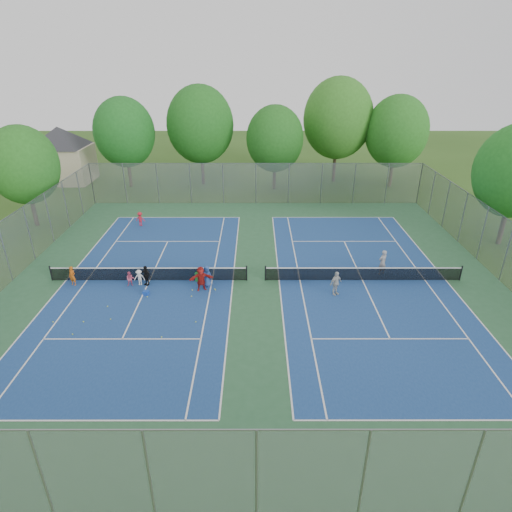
{
  "coord_description": "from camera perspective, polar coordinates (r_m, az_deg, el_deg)",
  "views": [
    {
      "loc": [
        -0.02,
        -24.68,
        13.51
      ],
      "look_at": [
        0.0,
        1.0,
        1.3
      ],
      "focal_mm": 30.0,
      "sensor_mm": 36.0,
      "label": 1
    }
  ],
  "objects": [
    {
      "name": "ball_crate",
      "position": [
        27.32,
        -14.46,
        -4.77
      ],
      "size": [
        0.37,
        0.37,
        0.27
      ],
      "primitive_type": "cube",
      "rotation": [
        0.0,
        0.0,
        -0.2
      ],
      "color": "#163FA9",
      "rests_on": "ground"
    },
    {
      "name": "tennis_ball_10",
      "position": [
        27.07,
        -5.43,
        -4.55
      ],
      "size": [
        0.07,
        0.07,
        0.07
      ],
      "primitive_type": "sphere",
      "color": "gold",
      "rests_on": "ground"
    },
    {
      "name": "student_c",
      "position": [
        28.35,
        -15.28,
        -2.78
      ],
      "size": [
        0.7,
        0.41,
        1.08
      ],
      "primitive_type": "imported",
      "rotation": [
        0.0,
        0.0,
        -0.01
      ],
      "color": "silver",
      "rests_on": "ground"
    },
    {
      "name": "student_d",
      "position": [
        28.17,
        -14.45,
        -2.54
      ],
      "size": [
        0.86,
        0.7,
        1.37
      ],
      "primitive_type": "imported",
      "rotation": [
        0.0,
        0.0,
        -0.55
      ],
      "color": "black",
      "rests_on": "ground"
    },
    {
      "name": "tennis_ball_7",
      "position": [
        24.98,
        -23.26,
        -9.59
      ],
      "size": [
        0.07,
        0.07,
        0.07
      ],
      "primitive_type": "sphere",
      "color": "#BFDE33",
      "rests_on": "ground"
    },
    {
      "name": "tennis_ball_6",
      "position": [
        26.76,
        -19.19,
        -6.39
      ],
      "size": [
        0.07,
        0.07,
        0.07
      ],
      "primitive_type": "sphere",
      "color": "#CFE635",
      "rests_on": "ground"
    },
    {
      "name": "child_far_baseline",
      "position": [
        38.19,
        -15.17,
        4.79
      ],
      "size": [
        0.87,
        0.58,
        1.24
      ],
      "primitive_type": "imported",
      "rotation": [
        0.0,
        0.0,
        2.98
      ],
      "color": "red",
      "rests_on": "ground"
    },
    {
      "name": "tree_nc",
      "position": [
        46.44,
        2.54,
        15.34
      ],
      "size": [
        6.0,
        6.0,
        8.85
      ],
      "color": "#443326",
      "rests_on": "ground"
    },
    {
      "name": "tennis_ball_11",
      "position": [
        27.16,
        -5.52,
        -4.44
      ],
      "size": [
        0.07,
        0.07,
        0.07
      ],
      "primitive_type": "sphere",
      "color": "#C2D932",
      "rests_on": "ground"
    },
    {
      "name": "court_left",
      "position": [
        28.98,
        -14.0,
        -3.15
      ],
      "size": [
        10.97,
        23.77,
        0.01
      ],
      "primitive_type": "cube",
      "color": "navy",
      "rests_on": "court_pad"
    },
    {
      "name": "tree_ne",
      "position": [
        49.62,
        18.26,
        15.47
      ],
      "size": [
        6.6,
        6.6,
        9.77
      ],
      "color": "#443326",
      "rests_on": "ground"
    },
    {
      "name": "tree_nl",
      "position": [
        48.56,
        -7.45,
        16.98
      ],
      "size": [
        7.2,
        7.2,
        10.69
      ],
      "color": "#443326",
      "rests_on": "ground"
    },
    {
      "name": "tennis_ball_3",
      "position": [
        25.51,
        -18.83,
        -8.01
      ],
      "size": [
        0.07,
        0.07,
        0.07
      ],
      "primitive_type": "sphere",
      "color": "#AFC52D",
      "rests_on": "ground"
    },
    {
      "name": "tree_nr",
      "position": [
        49.93,
        10.87,
        17.56
      ],
      "size": [
        7.6,
        7.6,
        11.42
      ],
      "color": "#443326",
      "rests_on": "ground"
    },
    {
      "name": "court_pad",
      "position": [
        28.13,
        0.0,
        -3.26
      ],
      "size": [
        32.0,
        32.0,
        0.01
      ],
      "primitive_type": "cube",
      "color": "#2A5936",
      "rests_on": "ground"
    },
    {
      "name": "net_right",
      "position": [
        28.79,
        14.09,
        -2.37
      ],
      "size": [
        12.87,
        0.1,
        0.91
      ],
      "primitive_type": "cube",
      "color": "black",
      "rests_on": "ground"
    },
    {
      "name": "instructor",
      "position": [
        29.76,
        16.52,
        -0.82
      ],
      "size": [
        0.76,
        0.68,
        1.75
      ],
      "primitive_type": "imported",
      "rotation": [
        0.0,
        0.0,
        3.65
      ],
      "color": "#959598",
      "rests_on": "ground"
    },
    {
      "name": "teen_court_b",
      "position": [
        26.62,
        10.58,
        -3.6
      ],
      "size": [
        0.98,
        0.84,
        1.57
      ],
      "primitive_type": "imported",
      "rotation": [
        0.0,
        0.0,
        0.61
      ],
      "color": "beige",
      "rests_on": "ground"
    },
    {
      "name": "fence_west",
      "position": [
        31.57,
        -30.45,
        0.36
      ],
      "size": [
        0.1,
        32.0,
        4.0
      ],
      "primitive_type": "cube",
      "rotation": [
        0.0,
        0.0,
        1.57
      ],
      "color": "gray",
      "rests_on": "ground"
    },
    {
      "name": "tree_nw",
      "position": [
        49.32,
        -17.15,
        15.47
      ],
      "size": [
        6.4,
        6.4,
        9.58
      ],
      "color": "#443326",
      "rests_on": "ground"
    },
    {
      "name": "fence_east",
      "position": [
        31.6,
        30.43,
        0.38
      ],
      "size": [
        0.1,
        32.0,
        4.0
      ],
      "primitive_type": "cube",
      "rotation": [
        0.0,
        0.0,
        1.57
      ],
      "color": "gray",
      "rests_on": "ground"
    },
    {
      "name": "student_a",
      "position": [
        29.71,
        -23.29,
        -2.47
      ],
      "size": [
        0.55,
        0.45,
        1.3
      ],
      "primitive_type": "imported",
      "rotation": [
        0.0,
        0.0,
        -0.34
      ],
      "color": "#C05512",
      "rests_on": "ground"
    },
    {
      "name": "tennis_ball_0",
      "position": [
        23.34,
        -12.47,
        -10.54
      ],
      "size": [
        0.07,
        0.07,
        0.07
      ],
      "primitive_type": "sphere",
      "color": "#BED331",
      "rests_on": "ground"
    },
    {
      "name": "net_left",
      "position": [
        28.78,
        -14.09,
        -2.38
      ],
      "size": [
        12.87,
        0.1,
        0.91
      ],
      "primitive_type": "cube",
      "color": "black",
      "rests_on": "ground"
    },
    {
      "name": "student_f",
      "position": [
        26.88,
        -7.34,
        -3.0
      ],
      "size": [
        1.57,
        0.85,
        1.62
      ],
      "primitive_type": "imported",
      "rotation": [
        0.0,
        0.0,
        0.27
      ],
      "color": "#A21C17",
      "rests_on": "ground"
    },
    {
      "name": "tennis_ball_2",
      "position": [
        27.06,
        -14.29,
        -5.32
      ],
      "size": [
        0.07,
        0.07,
        0.07
      ],
      "primitive_type": "sphere",
      "color": "#B3C52E",
      "rests_on": "ground"
    },
    {
      "name": "ball_hopper",
      "position": [
        28.19,
        -7.72,
        -2.74
      ],
      "size": [
        0.38,
        0.38,
        0.63
      ],
      "primitive_type": "cube",
      "rotation": [
        0.0,
        0.0,
        -0.2
      ],
      "color": "green",
      "rests_on": "ground"
    },
    {
      "name": "student_b",
      "position": [
        28.41,
        -16.43,
        -2.95
      ],
      "size": [
        0.54,
        0.45,
        1.01
      ],
      "primitive_type": "imported",
      "rotation": [
        0.0,
        0.0,
        0.15
      ],
      "color": "#CF5070",
      "rests_on": "ground"
    },
    {
      "name": "tennis_ball_4",
      "position": [
        26.58,
        -8.59,
        -5.36
      ],
      "size": [
        0.07,
        0.07,
        0.07
      ],
      "primitive_type": "sphere",
      "color": "yellow",
      "rests_on": "ground"
    },
    {
      "name": "house",
      "position": [
        54.22,
        -24.67,
        13.33
      ],
      "size": [
        11.03,
        11.03,
        7.3
      ],
      "color": "#B7A88C",
      "rests_on": "ground"
    },
    {
      "name": "court_right",
      "position": [
        28.99,
        13.99,
        -3.14
      ],
      "size": [
        10.97,
        23.77,
        0.01
      ],
      "primitive_type": "cube",
      "color": "navy",
      "rests_on": "court_pad"
    },
    {
      "name": "student_e",
      "position": [
        27.31,
        -6.59,
        -2.69
      ],
      "size": [
        0.8,
        0.64,
        1.44
      ],
      "primitive_type": "imported",
      "rotation": [
        0.0,
        0.0,
        -0.28
      ],
      "color": "navy",
      "rests_on": "ground"
    },
    {
      "name": "tennis_ball_5",
      "position": [
        24.18,
        -8.03,
        -8.72
      ],
      "size": [
        0.07,
        0.07,
        0.07
      ],
      "primitive_type": "sphere",
      "color": "#AECD2F",
      "rests_on": "ground"
    },
    {
      "name": "ground",
      "position": [
        28.14,
        0.0,
        -3.27
      ],
      "size": [
        120.0,
        120.0,
        0.0
      ],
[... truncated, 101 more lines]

